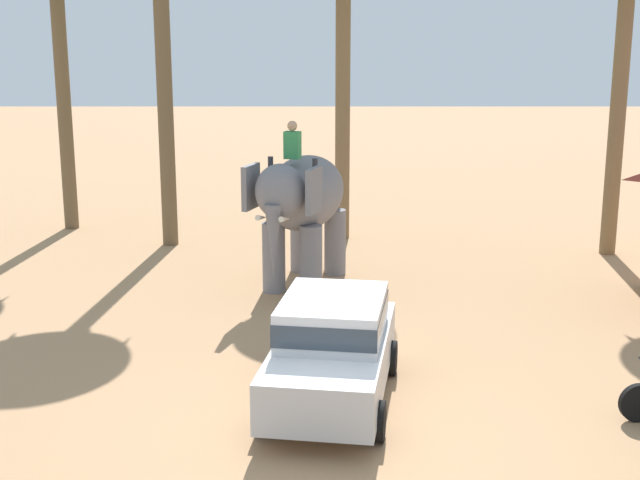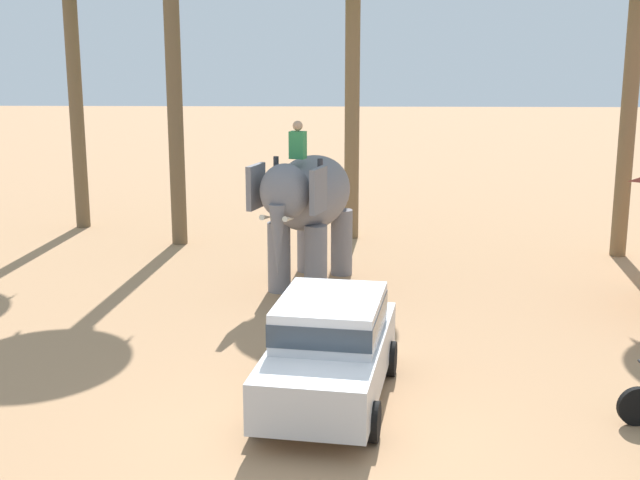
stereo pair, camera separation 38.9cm
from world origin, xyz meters
TOP-DOWN VIEW (x-y plane):
  - ground_plane at (0.00, 0.00)m, footprint 120.00×120.00m
  - car_sedan_foreground at (0.03, 0.74)m, footprint 2.33×4.31m
  - elephant_with_mahout at (-0.59, 7.34)m, footprint 2.58×4.02m

SIDE VIEW (x-z plane):
  - ground_plane at x=0.00m, z-range 0.00..0.00m
  - car_sedan_foreground at x=0.03m, z-range 0.08..1.78m
  - elephant_with_mahout at x=-0.59m, z-range 0.05..3.93m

